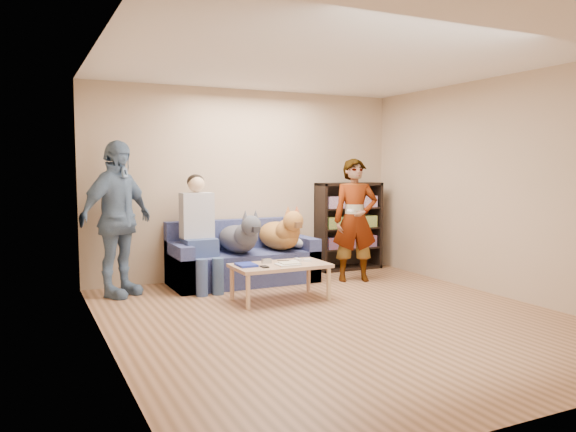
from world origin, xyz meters
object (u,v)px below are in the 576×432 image
coffee_table (280,268)px  dog_gray (240,237)px  person_standing_right (355,220)px  sofa (242,261)px  camera_silver (267,261)px  person_standing_left (117,219)px  notebook_blue (246,265)px  bookshelf (348,224)px  dog_tan (281,233)px  person_seated (199,228)px

coffee_table → dog_gray: bearing=98.4°
person_standing_right → sofa: bearing=179.1°
camera_silver → person_standing_left: bearing=149.9°
person_standing_left → notebook_blue: person_standing_left is taller
dog_gray → bookshelf: size_ratio=0.96×
dog_gray → dog_tan: bearing=2.7°
notebook_blue → bookshelf: (2.16, 1.30, 0.25)m
person_seated → dog_gray: person_seated is taller
person_standing_right → person_standing_left: bearing=-167.8°
notebook_blue → dog_tan: 1.28m
coffee_table → bookshelf: 2.24m
person_standing_right → bookshelf: 0.89m
bookshelf → coffee_table: bearing=-142.4°
coffee_table → sofa: bearing=92.2°
dog_gray → dog_tan: 0.60m
coffee_table → person_standing_left: bearing=148.6°
dog_tan → person_seated: bearing=178.5°
person_standing_left → camera_silver: bearing=-67.2°
person_standing_right → person_seated: bearing=-171.4°
person_standing_left → camera_silver: person_standing_left is taller
notebook_blue → camera_silver: camera_silver is taller
dog_tan → dog_gray: bearing=-177.3°
person_standing_right → notebook_blue: 1.89m
notebook_blue → coffee_table: bearing=-7.1°
notebook_blue → dog_tan: (0.86, 0.92, 0.22)m
person_standing_left → person_seated: 1.01m
person_standing_right → sofa: 1.61m
notebook_blue → person_seated: bearing=105.5°
person_standing_right → person_standing_left: size_ratio=0.89×
person_standing_left → bookshelf: person_standing_left is taller
sofa → dog_gray: 0.41m
person_standing_right → dog_gray: 1.57m
person_standing_right → dog_tan: 1.01m
dog_tan → bookshelf: bookshelf is taller
notebook_blue → coffee_table: size_ratio=0.24×
notebook_blue → dog_tan: bearing=46.7°
person_seated → bookshelf: person_seated is taller
dog_gray → coffee_table: (0.14, -0.94, -0.26)m
person_seated → dog_gray: 0.54m
notebook_blue → camera_silver: 0.29m
camera_silver → coffee_table: camera_silver is taller
person_standing_left → bookshelf: size_ratio=1.42×
coffee_table → bookshelf: bearing=37.6°
camera_silver → sofa: (0.08, 1.00, -0.16)m
person_seated → bookshelf: 2.45m
dog_gray → coffee_table: dog_gray is taller
person_standing_right → camera_silver: size_ratio=14.97×
person_standing_right → person_seated: size_ratio=1.12×
notebook_blue → coffee_table: notebook_blue is taller
dog_gray → coffee_table: size_ratio=1.13×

